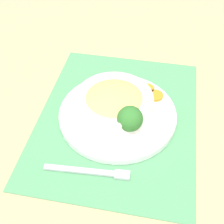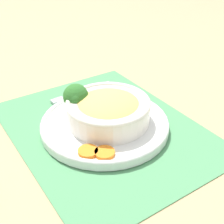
{
  "view_description": "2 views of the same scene",
  "coord_description": "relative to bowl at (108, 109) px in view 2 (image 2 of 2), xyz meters",
  "views": [
    {
      "loc": [
        0.51,
        0.13,
        0.56
      ],
      "look_at": [
        0.02,
        -0.01,
        0.03
      ],
      "focal_mm": 50.0,
      "sensor_mm": 36.0,
      "label": 1
    },
    {
      "loc": [
        -0.51,
        0.27,
        0.41
      ],
      "look_at": [
        -0.01,
        -0.01,
        0.05
      ],
      "focal_mm": 50.0,
      "sensor_mm": 36.0,
      "label": 2
    }
  ],
  "objects": [
    {
      "name": "carrot_slice_middle",
      "position": [
        -0.1,
        0.06,
        -0.03
      ],
      "size": [
        0.04,
        0.04,
        0.01
      ],
      "color": "orange",
      "rests_on": "plate"
    },
    {
      "name": "ground_plane",
      "position": [
        0.0,
        0.01,
        -0.05
      ],
      "size": [
        4.0,
        4.0,
        0.0
      ],
      "primitive_type": "plane",
      "color": "tan"
    },
    {
      "name": "bowl",
      "position": [
        0.0,
        0.0,
        0.0
      ],
      "size": [
        0.19,
        0.19,
        0.06
      ],
      "color": "silver",
      "rests_on": "plate"
    },
    {
      "name": "plate",
      "position": [
        0.0,
        0.01,
        -0.04
      ],
      "size": [
        0.29,
        0.29,
        0.02
      ],
      "color": "white",
      "rests_on": "placemat"
    },
    {
      "name": "broccoli_floret",
      "position": [
        0.06,
        0.05,
        0.02
      ],
      "size": [
        0.06,
        0.06,
        0.08
      ],
      "color": "#84AD5B",
      "rests_on": "plate"
    },
    {
      "name": "placemat",
      "position": [
        0.0,
        0.01,
        -0.05
      ],
      "size": [
        0.52,
        0.42,
        0.0
      ],
      "color": "#4C8C59",
      "rests_on": "ground_plane"
    },
    {
      "name": "carrot_slice_near",
      "position": [
        -0.08,
        0.09,
        -0.03
      ],
      "size": [
        0.04,
        0.04,
        0.01
      ],
      "color": "orange",
      "rests_on": "plate"
    },
    {
      "name": "fork",
      "position": [
        0.17,
        0.01,
        -0.04
      ],
      "size": [
        0.04,
        0.18,
        0.01
      ],
      "rotation": [
        0.0,
        0.0,
        0.14
      ],
      "color": "#B7B7BC",
      "rests_on": "placemat"
    }
  ]
}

